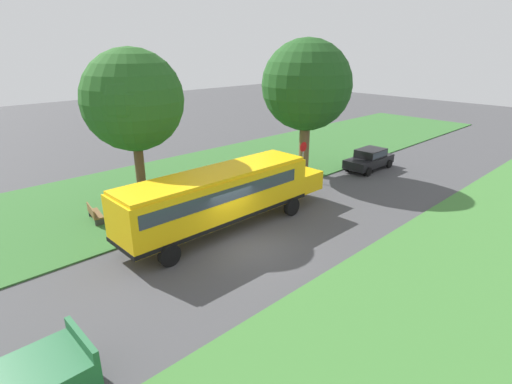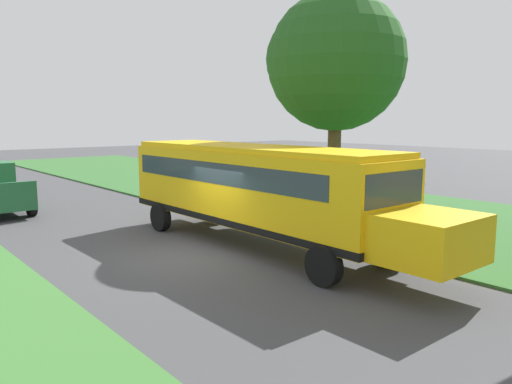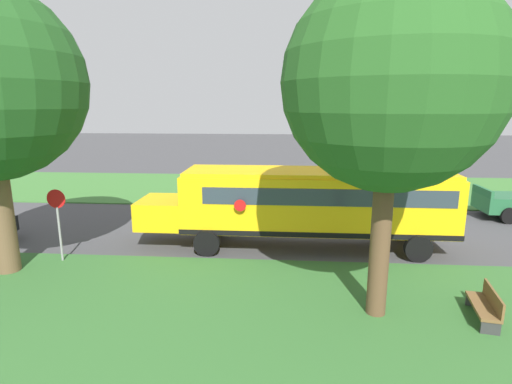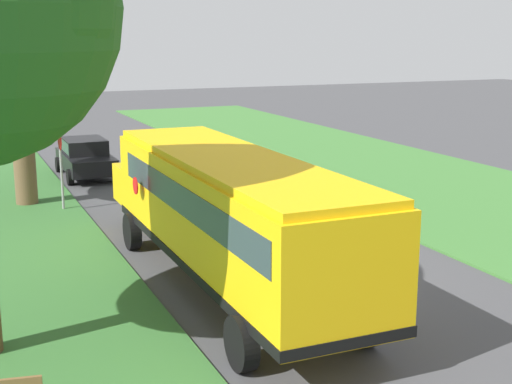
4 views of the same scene
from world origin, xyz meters
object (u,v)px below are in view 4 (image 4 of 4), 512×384
(car_black_nearest, at_px, (85,155))
(oak_tree_roadside_mid, at_px, (20,14))
(stop_sign, at_px, (61,160))
(school_bus, at_px, (226,208))

(car_black_nearest, xyz_separation_m, oak_tree_roadside_mid, (-2.62, -4.41, 5.55))
(car_black_nearest, distance_m, stop_sign, 6.08)
(oak_tree_roadside_mid, bearing_deg, stop_sign, -58.60)
(school_bus, height_order, oak_tree_roadside_mid, oak_tree_roadside_mid)
(school_bus, bearing_deg, stop_sign, 104.34)
(school_bus, relative_size, stop_sign, 4.53)
(stop_sign, bearing_deg, school_bus, -75.66)
(car_black_nearest, relative_size, oak_tree_roadside_mid, 0.46)
(school_bus, relative_size, oak_tree_roadside_mid, 1.31)
(school_bus, bearing_deg, oak_tree_roadside_mid, 106.76)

